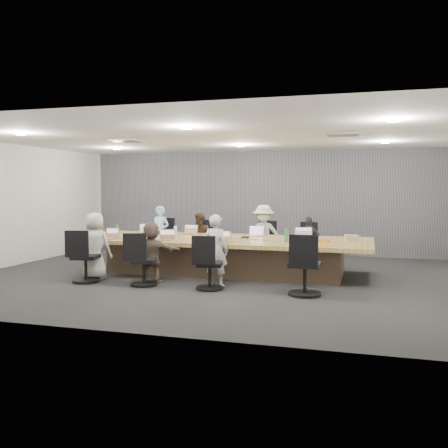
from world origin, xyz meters
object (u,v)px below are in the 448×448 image
(person_3, at_px, (308,242))
(laptop_5, at_px, (163,240))
(stapler, at_px, (221,238))
(person_4, at_px, (95,246))
(chair_4, at_px, (86,261))
(chair_6, at_px, (210,268))
(person_1, at_px, (201,237))
(person_2, at_px, (264,235))
(bottle_green_left, at_px, (117,229))
(person_0, at_px, (160,233))
(bottle_clear, at_px, (175,231))
(mug_brown, at_px, (105,234))
(chair_5, at_px, (144,265))
(snack_packet, at_px, (325,241))
(laptop_6, at_px, (224,242))
(chair_0, at_px, (166,242))
(chair_1, at_px, (205,244))
(laptop_3, at_px, (305,236))
(conference_table, at_px, (225,254))
(chair_7, at_px, (305,270))
(laptop_4, at_px, (109,239))
(chair_3, at_px, (310,248))
(canvas_bag, at_px, (351,238))
(bottle_green_right, at_px, (286,235))
(laptop_0, at_px, (151,232))
(person_5, at_px, (152,252))
(laptop_1, at_px, (193,233))
(laptop_2, at_px, (259,235))
(person_6, at_px, (216,250))

(person_3, height_order, laptop_5, person_3)
(stapler, bearing_deg, person_4, -130.91)
(chair_4, xyz_separation_m, person_3, (3.85, 3.05, 0.17))
(chair_6, distance_m, person_1, 3.29)
(laptop_5, bearing_deg, person_2, 38.93)
(bottle_green_left, bearing_deg, person_0, 62.92)
(bottle_clear, xyz_separation_m, mug_brown, (-1.37, -0.66, -0.06))
(chair_5, relative_size, stapler, 4.95)
(chair_4, bearing_deg, snack_packet, 6.18)
(laptop_6, height_order, mug_brown, mug_brown)
(snack_packet, bearing_deg, person_4, -165.19)
(chair_0, xyz_separation_m, laptop_6, (2.27, -2.50, 0.33))
(chair_6, xyz_separation_m, laptop_5, (-1.27, 0.90, 0.37))
(laptop_5, distance_m, bottle_green_left, 1.88)
(chair_1, bearing_deg, chair_4, 70.24)
(person_1, bearing_deg, laptop_3, -6.97)
(conference_table, height_order, laptop_3, laptop_3)
(chair_0, xyz_separation_m, chair_5, (1.00, -3.40, -0.04))
(chair_7, xyz_separation_m, laptop_4, (-4.16, 0.90, 0.31))
(chair_6, relative_size, person_3, 0.66)
(chair_3, relative_size, chair_6, 1.03)
(bottle_green_left, height_order, bottle_clear, bottle_green_left)
(chair_6, xyz_separation_m, canvas_bag, (2.36, 1.81, 0.43))
(chair_7, relative_size, person_2, 0.62)
(bottle_green_right, bearing_deg, bottle_clear, 165.97)
(laptop_0, relative_size, canvas_bag, 1.29)
(snack_packet, bearing_deg, chair_7, -97.67)
(laptop_6, bearing_deg, person_5, -142.72)
(laptop_1, bearing_deg, laptop_3, -175.56)
(laptop_2, bearing_deg, person_2, -93.61)
(person_2, xyz_separation_m, person_3, (1.03, 0.00, -0.13))
(chair_6, relative_size, laptop_0, 2.41)
(chair_7, xyz_separation_m, snack_packet, (0.20, 1.50, 0.32))
(person_4, height_order, person_6, person_4)
(chair_0, xyz_separation_m, chair_7, (3.95, -3.40, 0.01))
(chair_1, relative_size, chair_6, 1.04)
(person_3, xyz_separation_m, bottle_clear, (-2.79, -1.12, 0.28))
(laptop_2, distance_m, canvas_bag, 2.14)
(chair_1, distance_m, laptop_5, 2.53)
(laptop_1, distance_m, person_2, 1.64)
(bottle_clear, height_order, snack_packet, bottle_clear)
(chair_1, height_order, mug_brown, mug_brown)
(person_4, bearing_deg, laptop_3, -154.43)
(stapler, bearing_deg, person_1, 144.66)
(chair_5, xyz_separation_m, laptop_1, (0.07, 2.50, 0.36))
(laptop_0, bearing_deg, stapler, 138.59)
(laptop_1, relative_size, laptop_6, 1.12)
(snack_packet, bearing_deg, person_1, 153.33)
(person_0, height_order, person_1, person_0)
(chair_4, xyz_separation_m, bottle_green_left, (-0.37, 1.92, 0.45))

